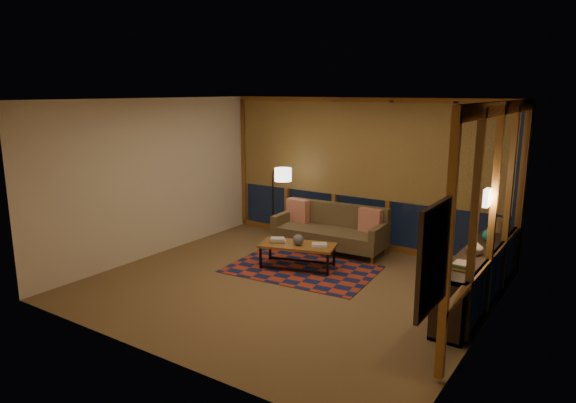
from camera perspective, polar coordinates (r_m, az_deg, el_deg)
The scene contains 21 objects.
floor at distance 7.69m, azimuth -0.13°, elevation -9.28°, with size 5.50×5.00×0.01m, color olive.
ceiling at distance 7.15m, azimuth -0.14°, elevation 11.27°, with size 5.50×5.00×0.01m, color white.
walls at distance 7.30m, azimuth -0.14°, elevation 0.61°, with size 5.51×5.01×2.70m.
window_wall_back at distance 9.39m, azimuth 8.14°, elevation 3.11°, with size 5.30×0.16×2.60m, color brown, non-canonical shape.
window_wall_right at distance 6.84m, azimuth 21.88°, elevation -1.10°, with size 0.16×3.70×2.60m, color brown, non-canonical shape.
wall_art at distance 4.50m, azimuth 15.76°, elevation -6.01°, with size 0.06×0.74×0.94m, color #E04921, non-canonical shape.
wall_sconce at distance 6.66m, azimuth 21.24°, elevation 0.39°, with size 0.12×0.18×0.22m, color silver, non-canonical shape.
sofa at distance 9.18m, azimuth 4.64°, elevation -3.06°, with size 1.98×0.80×0.81m, color brown, non-canonical shape.
pillow_left at distance 9.60m, azimuth 1.10°, elevation -0.97°, with size 0.44×0.15×0.44m, color red, non-canonical shape.
pillow_right at distance 9.01m, azimuth 9.14°, elevation -2.10°, with size 0.41×0.14×0.41m, color red, non-canonical shape.
area_rug at distance 8.33m, azimuth 1.53°, elevation -7.53°, with size 2.29×1.53×0.01m, color #A5311C.
coffee_table at distance 8.34m, azimuth 1.07°, elevation -6.08°, with size 1.21×0.55×0.40m, color brown, non-canonical shape.
book_stack_a at distance 8.39m, azimuth -1.15°, elevation -4.28°, with size 0.24×0.19×0.07m, color silver, non-canonical shape.
book_stack_b at distance 8.18m, azimuth 3.57°, elevation -4.80°, with size 0.26×0.21×0.05m, color silver, non-canonical shape.
ceramic_pot at distance 8.21m, azimuth 1.14°, elevation -4.25°, with size 0.18×0.18×0.18m, color #2C2C34.
floor_lamp at distance 9.81m, azimuth -1.69°, elevation -0.14°, with size 0.48×0.31×1.44m, color black, non-canonical shape.
bookshelf at distance 7.51m, azimuth 20.51°, elevation -7.55°, with size 0.40×3.03×0.76m, color black, non-canonical shape.
basket at distance 8.30m, azimuth 22.19°, elevation -2.41°, with size 0.25×0.25×0.19m, color #9E693F.
teal_bowl at distance 7.70m, azimuth 21.36°, elevation -3.53°, with size 0.17×0.17×0.17m, color #15706C.
vase at distance 7.01m, azimuth 20.07°, elevation -4.75°, with size 0.20×0.20×0.21m, color tan.
shelf_book_stack at distance 6.47m, azimuth 18.73°, elevation -6.71°, with size 0.18×0.26×0.08m, color silver, non-canonical shape.
Camera 1 is at (3.97, -5.95, 2.83)m, focal length 32.00 mm.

